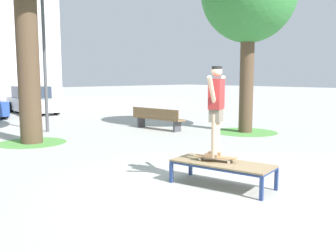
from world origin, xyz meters
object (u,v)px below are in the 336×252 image
Objects in this scene: car_silver at (32,101)px; park_bench at (157,118)px; skate_box at (222,165)px; skater at (216,105)px; skateboard at (215,157)px; light_post at (43,27)px.

park_bench is at bearing -84.62° from car_silver.
skate_box is 1.13m from skater.
skate_box is 1.19× the size of skater.
park_bench is at bearing 58.02° from skate_box.
light_post is at bearing 85.20° from skateboard.
skater is at bearing 101.83° from skate_box.
skater reaches higher than skate_box.
skate_box is 0.83× the size of park_bench.
skater is at bearing -101.45° from car_silver.
park_bench is (4.10, 6.56, 0.03)m from skate_box.
car_silver is 9.58m from park_bench.
light_post is at bearing 85.46° from skate_box.
park_bench is (0.90, -9.54, -0.24)m from car_silver.
skate_box is at bearing -101.24° from car_silver.
skateboard reaches higher than skate_box.
park_bench is (4.13, 6.42, -1.08)m from skater.
car_silver is 1.79× the size of park_bench.
skateboard is at bearing -101.44° from car_silver.
park_bench reaches higher than skate_box.
park_bench is 5.33m from light_post.
skateboard is 0.19× the size of car_silver.
skater reaches higher than car_silver.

